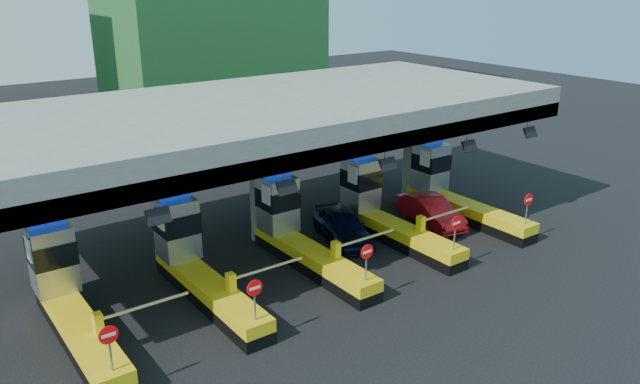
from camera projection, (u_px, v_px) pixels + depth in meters
ground at (300, 262)px, 28.29m from camera, size 120.00×120.00×0.00m
toll_canopy at (263, 118)px, 28.46m from camera, size 28.00×12.09×7.00m
toll_lane_far_left at (67, 295)px, 22.50m from camera, size 4.43×8.00×4.16m
toll_lane_left at (194, 260)px, 25.27m from camera, size 4.43×8.00×4.16m
toll_lane_center at (296, 232)px, 28.04m from camera, size 4.43×8.00×4.16m
toll_lane_right at (380, 209)px, 30.81m from camera, size 4.43×8.00×4.16m
toll_lane_far_right at (450, 189)px, 33.59m from camera, size 4.43×8.00×4.16m
van at (343, 226)px, 30.33m from camera, size 3.08×4.97×1.58m
red_car at (431, 211)px, 32.34m from camera, size 2.38×4.68×1.47m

